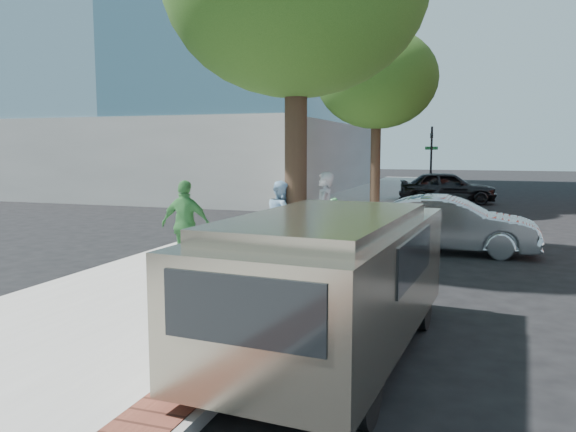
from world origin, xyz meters
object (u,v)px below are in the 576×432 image
at_px(parking_meter, 334,219).
at_px(person_officer, 282,217).
at_px(bg_car, 447,187).
at_px(sedan_silver, 449,225).
at_px(person_gray, 324,214).
at_px(van, 337,276).
at_px(person_green, 186,225).

relative_size(parking_meter, person_officer, 0.87).
relative_size(person_officer, bg_car, 0.38).
relative_size(parking_meter, sedan_silver, 0.35).
relative_size(person_gray, sedan_silver, 0.45).
relative_size(person_gray, van, 0.37).
distance_m(person_gray, person_green, 3.26).
height_order(parking_meter, sedan_silver, parking_meter).
height_order(person_green, van, person_green).
distance_m(person_gray, person_officer, 1.02).
bearing_deg(parking_meter, van, -75.23).
xyz_separation_m(parking_meter, sedan_silver, (2.02, 3.79, -0.50)).
distance_m(person_officer, sedan_silver, 4.26).
distance_m(parking_meter, bg_car, 17.02).
distance_m(parking_meter, person_officer, 2.39).
bearing_deg(sedan_silver, van, 173.76).
bearing_deg(van, sedan_silver, 86.88).
bearing_deg(van, parking_meter, 108.97).
height_order(person_officer, van, person_officer).
relative_size(person_gray, bg_car, 0.43).
bearing_deg(parking_meter, person_green, -167.31).
relative_size(parking_meter, bg_car, 0.33).
height_order(person_green, sedan_silver, person_green).
distance_m(sedan_silver, bg_car, 13.19).
bearing_deg(bg_car, parking_meter, 168.31).
xyz_separation_m(sedan_silver, bg_car, (-0.74, 13.17, 0.06)).
bearing_deg(sedan_silver, bg_car, 4.27).
xyz_separation_m(person_gray, person_officer, (-1.02, -0.03, -0.10)).
xyz_separation_m(parking_meter, person_green, (-2.90, -0.65, -0.15)).
bearing_deg(person_officer, bg_car, -41.21).
xyz_separation_m(person_officer, person_green, (-1.22, -2.35, 0.06)).
bearing_deg(parking_meter, sedan_silver, 62.01).
xyz_separation_m(person_officer, bg_car, (2.96, 15.27, -0.24)).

